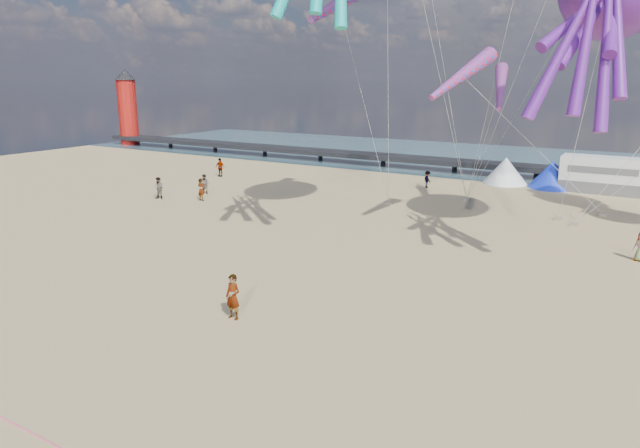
% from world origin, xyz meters
% --- Properties ---
extents(ground, '(120.00, 120.00, 0.00)m').
position_xyz_m(ground, '(0.00, 0.00, 0.00)').
color(ground, tan).
rests_on(ground, ground).
extents(water, '(120.00, 120.00, 0.00)m').
position_xyz_m(water, '(0.00, 55.00, 0.02)').
color(water, '#325360').
rests_on(water, ground).
extents(pier, '(60.00, 3.00, 0.50)m').
position_xyz_m(pier, '(-28.00, 44.00, 1.00)').
color(pier, black).
rests_on(pier, ground).
extents(lighthouse, '(2.60, 2.60, 9.00)m').
position_xyz_m(lighthouse, '(-56.00, 44.00, 4.50)').
color(lighthouse, '#A5140F').
rests_on(lighthouse, ground).
extents(motorhome_0, '(6.60, 2.50, 3.00)m').
position_xyz_m(motorhome_0, '(6.00, 40.00, 1.50)').
color(motorhome_0, silver).
rests_on(motorhome_0, ground).
extents(tent_white, '(4.00, 4.00, 2.40)m').
position_xyz_m(tent_white, '(-2.00, 40.00, 1.20)').
color(tent_white, white).
rests_on(tent_white, ground).
extents(tent_blue, '(4.00, 4.00, 2.40)m').
position_xyz_m(tent_blue, '(2.00, 40.00, 1.20)').
color(tent_blue, '#1933CC').
rests_on(tent_blue, ground).
extents(standing_person, '(0.70, 0.48, 1.87)m').
position_xyz_m(standing_person, '(-4.01, 3.84, 0.93)').
color(standing_person, tan).
rests_on(standing_person, ground).
extents(beachgoer_1, '(0.89, 0.67, 1.65)m').
position_xyz_m(beachgoer_1, '(-22.17, 22.30, 0.82)').
color(beachgoer_1, '#7F6659').
rests_on(beachgoer_1, ground).
extents(beachgoer_2, '(0.91, 0.91, 1.49)m').
position_xyz_m(beachgoer_2, '(-7.34, 34.45, 0.75)').
color(beachgoer_2, '#7F6659').
rests_on(beachgoer_2, ground).
extents(beachgoer_3, '(1.19, 0.73, 1.79)m').
position_xyz_m(beachgoer_3, '(-26.79, 29.60, 0.90)').
color(beachgoer_3, '#7F6659').
rests_on(beachgoer_3, ground).
extents(beachgoer_5, '(1.70, 0.70, 1.78)m').
position_xyz_m(beachgoer_5, '(-20.64, 20.19, 0.89)').
color(beachgoer_5, '#7F6659').
rests_on(beachgoer_5, ground).
extents(beachgoer_7, '(0.94, 0.68, 1.76)m').
position_xyz_m(beachgoer_7, '(-23.89, 18.88, 0.88)').
color(beachgoer_7, '#7F6659').
rests_on(beachgoer_7, ground).
extents(sandbag_a, '(0.50, 0.35, 0.22)m').
position_xyz_m(sandbag_a, '(-7.38, 26.41, 0.11)').
color(sandbag_a, gray).
rests_on(sandbag_a, ground).
extents(sandbag_b, '(0.50, 0.35, 0.22)m').
position_xyz_m(sandbag_b, '(4.51, 27.93, 0.11)').
color(sandbag_b, gray).
rests_on(sandbag_b, ground).
extents(sandbag_c, '(0.50, 0.35, 0.22)m').
position_xyz_m(sandbag_c, '(5.64, 26.72, 0.11)').
color(sandbag_c, gray).
rests_on(sandbag_c, ground).
extents(sandbag_d, '(0.50, 0.35, 0.22)m').
position_xyz_m(sandbag_d, '(6.96, 30.81, 0.11)').
color(sandbag_d, gray).
rests_on(sandbag_d, ground).
extents(sandbag_e, '(0.50, 0.35, 0.22)m').
position_xyz_m(sandbag_e, '(-2.66, 30.68, 0.11)').
color(sandbag_e, gray).
rests_on(sandbag_e, ground).
extents(windsock_left, '(1.28, 7.54, 7.52)m').
position_xyz_m(windsock_left, '(-8.84, 21.00, 13.96)').
color(windsock_left, red).
extents(windsock_mid, '(2.91, 5.75, 5.76)m').
position_xyz_m(windsock_mid, '(-0.52, 20.71, 9.54)').
color(windsock_mid, red).
extents(windsock_right, '(2.21, 5.54, 5.49)m').
position_xyz_m(windsock_right, '(0.16, 27.09, 8.76)').
color(windsock_right, red).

